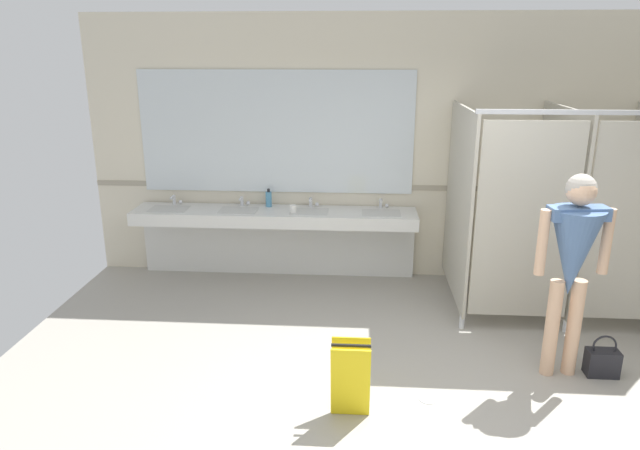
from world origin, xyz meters
name	(u,v)px	position (x,y,z in m)	size (l,w,h in m)	color
ground_plane	(436,416)	(0.00, 0.00, -0.05)	(7.33, 5.97, 0.10)	#9E998E
wall_back	(414,150)	(0.00, 2.75, 1.46)	(7.33, 0.12, 2.93)	beige
wall_back_tile_band	(412,188)	(0.00, 2.68, 1.05)	(7.33, 0.01, 0.06)	#9E937F
vanity_counter	(276,227)	(-1.54, 2.49, 0.61)	(3.16, 0.52, 0.94)	silver
mirror_panel	(276,132)	(-1.54, 2.67, 1.66)	(3.06, 0.02, 1.36)	silver
bathroom_stalls	(563,209)	(1.36, 1.78, 1.08)	(1.98, 1.39, 2.06)	#B2AD9E
person_standing	(573,252)	(1.05, 0.59, 1.05)	(0.58, 0.45, 1.66)	#DBAD89
handbag	(602,362)	(1.39, 0.58, 0.12)	(0.25, 0.14, 0.36)	black
soap_dispenser	(269,199)	(-1.62, 2.56, 0.92)	(0.07, 0.07, 0.21)	teal
paper_cup	(293,209)	(-1.32, 2.33, 0.87)	(0.07, 0.07, 0.08)	white
wet_floor_sign	(351,378)	(-0.63, -0.09, 0.30)	(0.28, 0.19, 0.57)	yellow
floor_drain_cover	(428,399)	(-0.05, 0.14, 0.00)	(0.14, 0.14, 0.01)	#B7BABF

